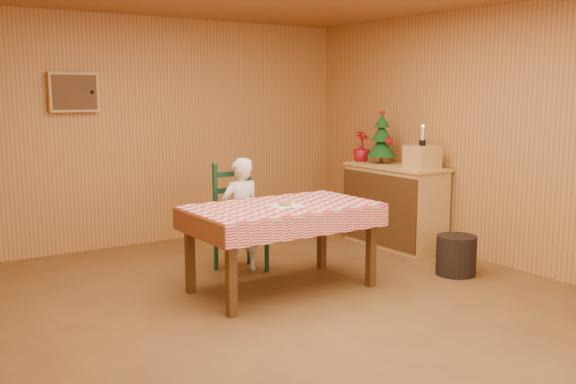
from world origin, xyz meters
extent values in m
plane|color=brown|center=(0.00, 0.00, 0.00)|extent=(6.00, 6.00, 0.00)
cube|color=#C28646|center=(0.00, 3.00, 1.30)|extent=(5.00, 0.10, 2.60)
cube|color=#C28646|center=(2.50, 0.00, 1.30)|extent=(0.10, 6.00, 2.60)
cube|color=tan|center=(-0.90, 2.94, 1.75)|extent=(0.52, 0.08, 0.42)
cube|color=#533116|center=(-0.90, 2.90, 1.75)|extent=(0.46, 0.02, 0.36)
sphere|color=black|center=(-0.72, 2.88, 1.75)|extent=(0.04, 0.04, 0.04)
cube|color=#533116|center=(0.20, 0.59, 0.72)|extent=(1.60, 0.90, 0.06)
cube|color=#533116|center=(-0.52, 0.22, 0.34)|extent=(0.07, 0.07, 0.69)
cube|color=#533116|center=(0.92, 0.22, 0.34)|extent=(0.07, 0.07, 0.69)
cube|color=#533116|center=(-0.52, 0.96, 0.34)|extent=(0.07, 0.07, 0.69)
cube|color=#533116|center=(0.92, 0.96, 0.34)|extent=(0.07, 0.07, 0.69)
cube|color=red|center=(0.20, 0.59, 0.76)|extent=(1.64, 0.94, 0.02)
cube|color=red|center=(0.20, 0.12, 0.66)|extent=(1.64, 0.02, 0.18)
cube|color=red|center=(0.20, 1.06, 0.66)|extent=(1.64, 0.02, 0.18)
cube|color=#285527|center=(-0.62, 0.59, 0.66)|extent=(0.02, 0.94, 0.18)
cube|color=#285527|center=(1.02, 0.59, 0.66)|extent=(0.02, 0.94, 0.18)
cube|color=black|center=(0.20, 1.32, 0.43)|extent=(0.44, 0.40, 0.04)
cylinder|color=black|center=(0.01, 1.15, 0.21)|extent=(0.04, 0.04, 0.41)
cylinder|color=black|center=(0.39, 1.15, 0.21)|extent=(0.04, 0.04, 0.41)
cylinder|color=black|center=(0.01, 1.49, 0.21)|extent=(0.04, 0.04, 0.41)
cylinder|color=black|center=(0.39, 1.49, 0.21)|extent=(0.04, 0.04, 0.41)
cylinder|color=black|center=(0.01, 1.49, 0.75)|extent=(0.05, 0.05, 0.60)
sphere|color=black|center=(0.01, 1.49, 1.05)|extent=(0.06, 0.06, 0.06)
cylinder|color=black|center=(0.39, 1.49, 0.75)|extent=(0.05, 0.05, 0.60)
sphere|color=black|center=(0.39, 1.49, 1.05)|extent=(0.06, 0.06, 0.06)
cube|color=black|center=(0.20, 1.49, 0.63)|extent=(0.38, 0.03, 0.05)
cube|color=black|center=(0.20, 1.49, 0.79)|extent=(0.38, 0.03, 0.05)
cube|color=black|center=(0.20, 1.49, 0.95)|extent=(0.38, 0.03, 0.05)
imported|color=white|center=(0.20, 1.32, 0.56)|extent=(0.41, 0.27, 1.12)
cube|color=white|center=(0.20, 0.54, 0.77)|extent=(0.27, 0.27, 0.00)
torus|color=#BC9143|center=(0.20, 0.54, 0.79)|extent=(0.14, 0.14, 0.04)
cube|color=tan|center=(2.20, 1.28, 0.45)|extent=(0.50, 1.20, 0.90)
cube|color=tan|center=(2.20, 1.28, 0.92)|extent=(0.54, 1.24, 0.03)
cube|color=#533116|center=(1.94, 1.28, 0.45)|extent=(0.02, 1.20, 0.80)
cube|color=tan|center=(2.20, 0.88, 1.06)|extent=(0.32, 0.32, 0.25)
cylinder|color=#533116|center=(2.20, 1.53, 0.97)|extent=(0.04, 0.04, 0.08)
cone|color=#0D3A12|center=(2.20, 1.53, 1.13)|extent=(0.34, 0.34, 0.24)
cone|color=#0D3A12|center=(2.20, 1.53, 1.29)|extent=(0.26, 0.26, 0.20)
cone|color=#0D3A12|center=(2.20, 1.53, 1.43)|extent=(0.18, 0.18, 0.16)
sphere|color=maroon|center=(2.20, 1.53, 1.52)|extent=(0.06, 0.06, 0.06)
cube|color=maroon|center=(2.18, 1.38, 1.21)|extent=(0.10, 0.02, 0.06)
sphere|color=maroon|center=(2.28, 1.47, 1.16)|extent=(0.04, 0.04, 0.04)
sphere|color=maroon|center=(2.13, 1.58, 1.23)|extent=(0.04, 0.04, 0.04)
sphere|color=maroon|center=(2.24, 1.62, 1.33)|extent=(0.04, 0.04, 0.04)
imported|color=maroon|center=(2.15, 1.83, 1.11)|extent=(0.23, 0.23, 0.36)
cylinder|color=black|center=(2.20, 0.88, 1.21)|extent=(0.07, 0.07, 0.06)
cylinder|color=white|center=(2.20, 0.88, 1.31)|extent=(0.03, 0.03, 0.14)
sphere|color=orange|center=(2.20, 0.88, 1.39)|extent=(0.02, 0.02, 0.02)
cylinder|color=black|center=(1.86, 0.05, 0.19)|extent=(0.46, 0.46, 0.38)
camera|label=1|loc=(-2.85, -4.04, 1.74)|focal=40.00mm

